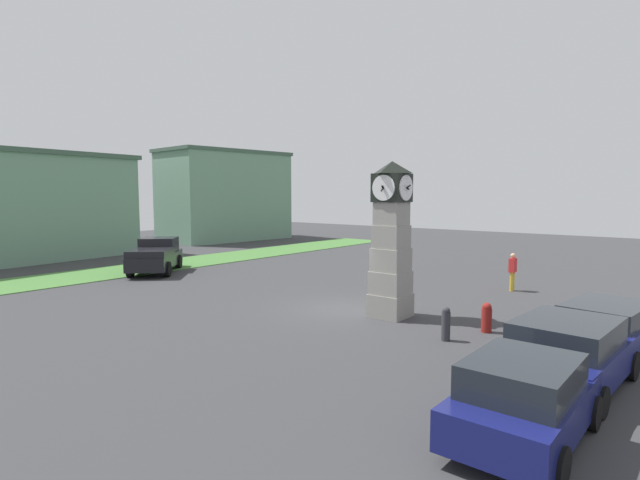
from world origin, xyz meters
name	(u,v)px	position (x,y,z in m)	size (l,w,h in m)	color
ground_plane	(346,310)	(0.00, 0.00, 0.00)	(82.43, 82.43, 0.00)	#38383A
clock_tower	(391,244)	(0.18, -1.81, 2.58)	(1.38, 1.40, 5.42)	gray
bollard_near_tower	(446,324)	(-1.31, -4.57, 0.51)	(0.26, 0.26, 1.01)	#333338
bollard_mid_row	(487,317)	(0.32, -5.18, 0.47)	(0.32, 0.32, 0.94)	maroon
car_navy_sedan	(525,399)	(-6.08, -8.21, 0.78)	(3.83, 1.92, 1.53)	navy
car_near_tower	(569,352)	(-2.89, -8.22, 0.80)	(4.50, 2.37, 1.57)	navy
car_by_building	(609,328)	(0.08, -8.55, 0.76)	(4.73, 2.45, 1.47)	navy
pickup_truck	(156,256)	(0.63, 13.21, 0.93)	(4.85, 4.72, 1.85)	black
pedestrian_near_bench	(513,269)	(7.60, -3.65, 0.96)	(0.40, 0.25, 1.68)	gold
storefront_low_left	(225,196)	(16.01, 25.38, 4.11)	(12.01, 7.41, 8.19)	gray
grass_verge_far	(110,272)	(-1.00, 15.11, 0.02)	(49.46, 4.36, 0.04)	#477A38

